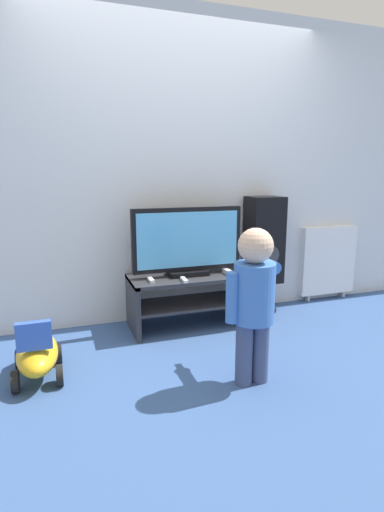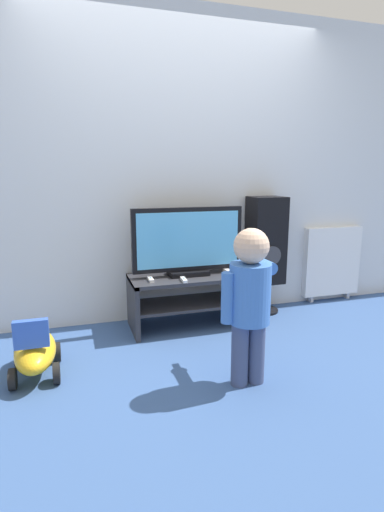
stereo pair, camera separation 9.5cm
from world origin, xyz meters
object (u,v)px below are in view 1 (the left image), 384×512
at_px(remote_primary, 151,280).
at_px(remote_secondary, 184,280).
at_px(television, 188,242).
at_px(speaker_tower, 264,242).
at_px(ride_on_toy, 37,353).
at_px(radiator, 328,260).
at_px(child, 253,294).
at_px(game_console, 229,272).

distance_m(remote_primary, remote_secondary, 0.26).
xyz_separation_m(television, speaker_tower, (0.76, 0.11, -0.06)).
relative_size(remote_secondary, ride_on_toy, 0.23).
relative_size(remote_secondary, speaker_tower, 0.13).
relative_size(remote_primary, ride_on_toy, 0.23).
height_order(remote_primary, speaker_tower, speaker_tower).
bearing_deg(radiator, remote_secondary, -166.43).
bearing_deg(remote_secondary, radiator, 13.57).
xyz_separation_m(child, ride_on_toy, (-1.24, 0.48, -0.40)).
bearing_deg(remote_secondary, game_console, 10.05).
distance_m(television, child, 1.03).
height_order(game_console, remote_secondary, game_console).
bearing_deg(radiator, speaker_tower, -172.36).
xyz_separation_m(game_console, remote_secondary, (-0.41, -0.07, -0.01)).
height_order(game_console, speaker_tower, speaker_tower).
bearing_deg(remote_primary, radiator, 9.27).
height_order(television, ride_on_toy, television).
relative_size(game_console, ride_on_toy, 0.32).
relative_size(game_console, remote_primary, 1.38).
bearing_deg(remote_primary, speaker_tower, 10.44).
bearing_deg(ride_on_toy, speaker_tower, 18.53).
bearing_deg(game_console, remote_secondary, -169.95).
distance_m(ride_on_toy, radiator, 2.84).
bearing_deg(speaker_tower, ride_on_toy, -161.47).
height_order(television, remote_primary, television).
xyz_separation_m(remote_primary, radiator, (1.89, 0.31, -0.05)).
distance_m(television, remote_secondary, 0.33).
distance_m(game_console, ride_on_toy, 1.58).
relative_size(television, remote_primary, 7.02).
relative_size(television, child, 0.96).
xyz_separation_m(game_console, speaker_tower, (0.44, 0.22, 0.19)).
distance_m(remote_secondary, speaker_tower, 0.92).
relative_size(child, ride_on_toy, 1.69).
height_order(remote_primary, child, child).
xyz_separation_m(remote_primary, ride_on_toy, (-0.84, -0.45, -0.29)).
bearing_deg(television, radiator, 7.90).
height_order(speaker_tower, radiator, speaker_tower).
bearing_deg(remote_primary, remote_secondary, -20.02).
height_order(television, remote_secondary, television).
relative_size(game_console, child, 0.19).
xyz_separation_m(child, radiator, (1.49, 1.23, -0.16)).
xyz_separation_m(remote_primary, child, (0.40, -0.93, 0.12)).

